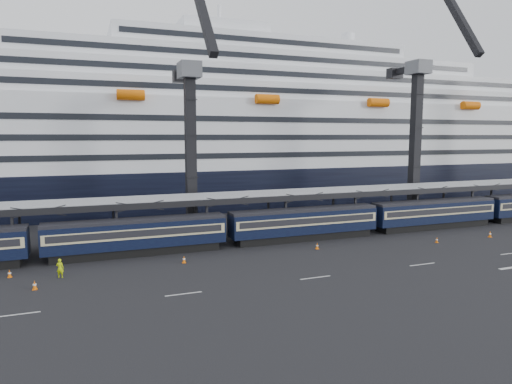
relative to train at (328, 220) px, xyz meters
The scene contains 14 objects.
ground 11.25m from the train, 65.06° to the right, with size 260.00×260.00×0.00m, color black.
lane_markings 20.02m from the train, 49.95° to the right, with size 111.00×4.27×0.02m.
train is the anchor object (origin of this frame).
canopy 6.85m from the train, 40.71° to the left, with size 130.00×6.25×5.53m.
cruise_ship 37.56m from the train, 84.34° to the left, with size 214.09×28.84×34.00m.
crane_dark_near 20.10m from the train, 150.76° to the left, with size 4.50×17.75×35.08m.
crane_dark_mid 23.83m from the train, 21.11° to the left, with size 4.50×18.24×39.64m.
worker 31.39m from the train, 169.40° to the right, with size 0.64×0.42×1.75m, color #BEDC0B.
traffic_cone_a 33.83m from the train, 165.40° to the right, with size 0.40×0.40×0.80m.
traffic_cone_b 35.40m from the train, behind, with size 0.37×0.37×0.75m.
traffic_cone_c 20.11m from the train, 165.60° to the right, with size 0.38×0.38×0.75m.
traffic_cone_d 6.54m from the train, 131.17° to the right, with size 0.38×0.38×0.76m.
traffic_cone_e 13.03m from the train, 33.23° to the right, with size 0.34×0.34×0.69m.
traffic_cone_f 20.56m from the train, 20.34° to the right, with size 0.41×0.41×0.81m.
Camera 1 is at (-33.20, -39.29, 12.66)m, focal length 32.00 mm.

